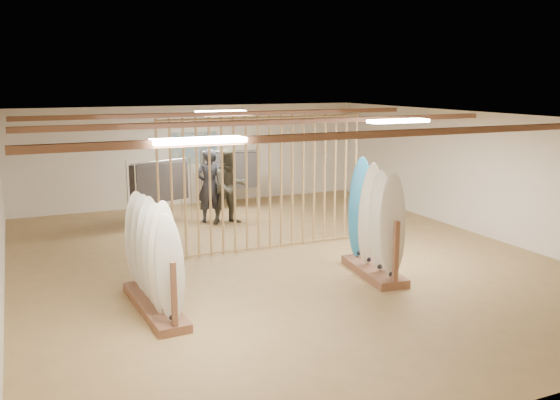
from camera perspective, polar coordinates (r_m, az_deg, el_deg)
name	(u,v)px	position (r m, az deg, el deg)	size (l,w,h in m)	color
floor	(280,259)	(11.85, 0.00, -5.70)	(12.00, 12.00, 0.00)	#AB8553
ceiling	(280,117)	(11.34, 0.00, 7.95)	(12.00, 12.00, 0.00)	gray
wall_back	(193,155)	(17.10, -8.33, 4.30)	(12.00, 12.00, 0.00)	white
wall_front	(517,286)	(6.69, 21.88, -7.65)	(12.00, 12.00, 0.00)	white
wall_right	(479,174)	(14.29, 18.61, 2.43)	(12.00, 12.00, 0.00)	white
ceiling_slats	(280,122)	(11.35, 0.00, 7.54)	(9.50, 6.12, 0.10)	brown
light_panels	(280,121)	(11.35, 0.00, 7.64)	(1.20, 0.35, 0.06)	white
bamboo_partition	(264,184)	(12.23, -1.54, 1.60)	(4.45, 0.05, 2.78)	tan
poster	(193,148)	(17.06, -8.33, 4.96)	(1.40, 0.03, 0.90)	#2D629D
rack_left	(153,272)	(9.33, -12.09, -6.83)	(0.60, 2.22, 1.77)	brown
rack_right	(375,239)	(10.85, 9.09, -3.75)	(0.76, 1.77, 2.00)	brown
clothing_rack_a	(159,182)	(14.73, -11.54, 1.71)	(1.46, 0.80, 1.63)	silver
clothing_rack_b	(230,170)	(16.27, -4.80, 2.89)	(1.53, 0.65, 1.66)	silver
shopper_a	(209,181)	(14.80, -6.81, 1.85)	(0.76, 0.52, 2.09)	#282930
shopper_b	(230,182)	(14.58, -4.83, 1.78)	(1.02, 0.79, 2.11)	#3E3B30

